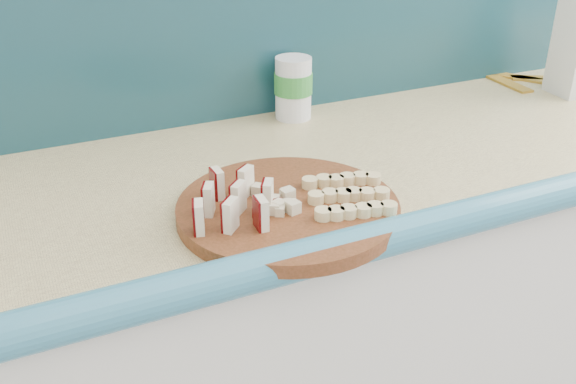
{
  "coord_description": "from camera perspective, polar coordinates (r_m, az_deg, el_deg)",
  "views": [
    {
      "loc": [
        -0.89,
        0.51,
        1.42
      ],
      "look_at": [
        -0.51,
        1.33,
        0.95
      ],
      "focal_mm": 40.0,
      "sensor_mm": 36.0,
      "label": 1
    }
  ],
  "objects": [
    {
      "name": "banana_peel",
      "position": [
        1.8,
        20.16,
        9.37
      ],
      "size": [
        0.21,
        0.18,
        0.01
      ],
      "rotation": [
        0.0,
        0.0,
        0.39
      ],
      "color": "gold",
      "rests_on": "kitchen_counter"
    },
    {
      "name": "kitchen_counter",
      "position": [
        1.7,
        16.57,
        -8.47
      ],
      "size": [
        2.2,
        0.63,
        0.91
      ],
      "color": "silver",
      "rests_on": "ground"
    },
    {
      "name": "apple_wedges",
      "position": [
        0.99,
        -4.9,
        -0.72
      ],
      "size": [
        0.14,
        0.15,
        0.05
      ],
      "color": "beige",
      "rests_on": "cutting_board"
    },
    {
      "name": "banana_slices",
      "position": [
        1.04,
        5.4,
        -0.25
      ],
      "size": [
        0.16,
        0.16,
        0.02
      ],
      "color": "#DCC486",
      "rests_on": "cutting_board"
    },
    {
      "name": "apple_chunks",
      "position": [
        1.02,
        -1.28,
        -0.62
      ],
      "size": [
        0.06,
        0.06,
        0.02
      ],
      "color": "beige",
      "rests_on": "cutting_board"
    },
    {
      "name": "canister",
      "position": [
        1.42,
        0.47,
        9.34
      ],
      "size": [
        0.08,
        0.08,
        0.14
      ],
      "rotation": [
        0.0,
        0.0,
        -0.24
      ],
      "color": "white",
      "rests_on": "kitchen_counter"
    },
    {
      "name": "cutting_board",
      "position": [
        1.03,
        0.0,
        -1.54
      ],
      "size": [
        0.45,
        0.45,
        0.02
      ],
      "primitive_type": "cylinder",
      "rotation": [
        0.0,
        0.0,
        -0.3
      ],
      "color": "#41240E",
      "rests_on": "kitchen_counter"
    }
  ]
}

